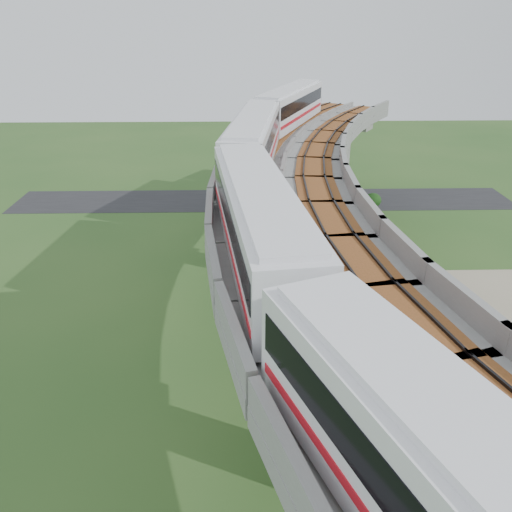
# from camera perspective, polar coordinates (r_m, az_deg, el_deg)

# --- Properties ---
(ground) EXTENTS (160.00, 160.00, 0.00)m
(ground) POSITION_cam_1_polar(r_m,az_deg,el_deg) (34.47, 2.85, -10.44)
(ground) COLOR #2B5120
(ground) RESTS_ON ground
(dirt_lot) EXTENTS (18.00, 26.00, 0.04)m
(dirt_lot) POSITION_cam_1_polar(r_m,az_deg,el_deg) (36.64, 25.93, -10.95)
(dirt_lot) COLOR gray
(dirt_lot) RESTS_ON ground
(asphalt_road) EXTENTS (60.00, 8.00, 0.03)m
(asphalt_road) POSITION_cam_1_polar(r_m,az_deg,el_deg) (61.23, 0.93, 6.42)
(asphalt_road) COLOR #232326
(asphalt_road) RESTS_ON ground
(viaduct) EXTENTS (19.58, 73.98, 11.40)m
(viaduct) POSITION_cam_1_polar(r_m,az_deg,el_deg) (30.56, 10.44, 3.63)
(viaduct) COLOR #99968E
(viaduct) RESTS_ON ground
(metro_train) EXTENTS (11.01, 61.34, 3.64)m
(metro_train) POSITION_cam_1_polar(r_m,az_deg,el_deg) (28.39, 4.20, 9.25)
(metro_train) COLOR white
(metro_train) RESTS_ON ground
(fence) EXTENTS (3.87, 38.73, 1.50)m
(fence) POSITION_cam_1_polar(r_m,az_deg,el_deg) (36.04, 18.73, -8.74)
(fence) COLOR #2D382D
(fence) RESTS_ON ground
(tree_0) EXTENTS (1.81, 1.81, 2.76)m
(tree_0) POSITION_cam_1_polar(r_m,az_deg,el_deg) (56.75, 13.22, 6.23)
(tree_0) COLOR #382314
(tree_0) RESTS_ON ground
(tree_1) EXTENTS (1.94, 1.94, 2.98)m
(tree_1) POSITION_cam_1_polar(r_m,az_deg,el_deg) (51.36, 12.34, 4.44)
(tree_1) COLOR #382314
(tree_1) RESTS_ON ground
(tree_2) EXTENTS (2.64, 2.64, 3.19)m
(tree_2) POSITION_cam_1_polar(r_m,az_deg,el_deg) (44.01, 11.22, 0.72)
(tree_2) COLOR #382314
(tree_2) RESTS_ON ground
(tree_3) EXTENTS (2.40, 2.40, 2.78)m
(tree_3) POSITION_cam_1_polar(r_m,az_deg,el_deg) (40.43, 13.22, -2.34)
(tree_3) COLOR #382314
(tree_3) RESTS_ON ground
(tree_4) EXTENTS (2.54, 2.54, 3.18)m
(tree_4) POSITION_cam_1_polar(r_m,az_deg,el_deg) (33.93, 13.73, -7.62)
(tree_4) COLOR #382314
(tree_4) RESTS_ON ground
(tree_5) EXTENTS (2.93, 2.93, 3.16)m
(tree_5) POSITION_cam_1_polar(r_m,az_deg,el_deg) (29.71, 16.06, -13.82)
(tree_5) COLOR #382314
(tree_5) RESTS_ON ground
(car_white) EXTENTS (2.81, 4.31, 1.36)m
(car_white) POSITION_cam_1_polar(r_m,az_deg,el_deg) (28.32, 23.36, -20.85)
(car_white) COLOR white
(car_white) RESTS_ON dirt_lot
(car_dark) EXTENTS (4.54, 2.01, 1.30)m
(car_dark) POSITION_cam_1_polar(r_m,az_deg,el_deg) (36.48, 21.56, -8.91)
(car_dark) COLOR black
(car_dark) RESTS_ON dirt_lot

